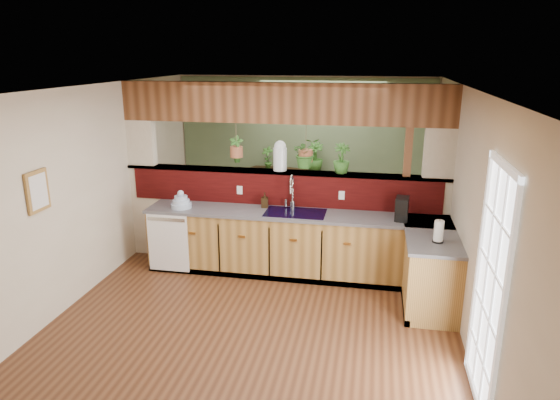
% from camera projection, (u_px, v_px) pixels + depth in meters
% --- Properties ---
extents(ground, '(4.60, 7.00, 0.01)m').
position_uv_depth(ground, '(262.00, 305.00, 6.13)').
color(ground, '#4F2C18').
rests_on(ground, ground).
extents(ceiling, '(4.60, 7.00, 0.01)m').
position_uv_depth(ceiling, '(259.00, 89.00, 5.40)').
color(ceiling, brown).
rests_on(ceiling, ground).
extents(wall_back, '(4.60, 0.02, 2.60)m').
position_uv_depth(wall_back, '(304.00, 149.00, 9.06)').
color(wall_back, beige).
rests_on(wall_back, ground).
extents(wall_left, '(0.02, 7.00, 2.60)m').
position_uv_depth(wall_left, '(80.00, 194.00, 6.18)').
color(wall_left, beige).
rests_on(wall_left, ground).
extents(wall_right, '(0.02, 7.00, 2.60)m').
position_uv_depth(wall_right, '(469.00, 216.00, 5.35)').
color(wall_right, beige).
rests_on(wall_right, ground).
extents(pass_through_partition, '(4.60, 0.21, 2.60)m').
position_uv_depth(pass_through_partition, '(284.00, 184.00, 7.06)').
color(pass_through_partition, beige).
rests_on(pass_through_partition, ground).
extents(pass_through_ledge, '(4.60, 0.21, 0.04)m').
position_uv_depth(pass_through_ledge, '(282.00, 172.00, 7.02)').
color(pass_through_ledge, brown).
rests_on(pass_through_ledge, ground).
extents(header_beam, '(4.60, 0.15, 0.55)m').
position_uv_depth(header_beam, '(282.00, 103.00, 6.75)').
color(header_beam, brown).
rests_on(header_beam, ground).
extents(sage_backwall, '(4.55, 0.02, 2.55)m').
position_uv_depth(sage_backwall, '(304.00, 149.00, 9.04)').
color(sage_backwall, '#5A724E').
rests_on(sage_backwall, ground).
extents(countertop, '(4.14, 1.52, 0.90)m').
position_uv_depth(countertop, '(337.00, 250.00, 6.67)').
color(countertop, olive).
rests_on(countertop, ground).
extents(dishwasher, '(0.58, 0.03, 0.82)m').
position_uv_depth(dishwasher, '(168.00, 243.00, 6.90)').
color(dishwasher, white).
rests_on(dishwasher, ground).
extents(navy_sink, '(0.82, 0.50, 0.18)m').
position_uv_depth(navy_sink, '(295.00, 218.00, 6.77)').
color(navy_sink, black).
rests_on(navy_sink, countertop).
extents(french_door, '(0.06, 1.02, 2.16)m').
position_uv_depth(french_door, '(489.00, 291.00, 4.20)').
color(french_door, white).
rests_on(french_door, ground).
extents(framed_print, '(0.04, 0.35, 0.45)m').
position_uv_depth(framed_print, '(38.00, 191.00, 5.35)').
color(framed_print, olive).
rests_on(framed_print, wall_left).
extents(faucet, '(0.22, 0.22, 0.50)m').
position_uv_depth(faucet, '(292.00, 191.00, 6.83)').
color(faucet, '#B7B7B2').
rests_on(faucet, countertop).
extents(dish_stack, '(0.29, 0.29, 0.25)m').
position_uv_depth(dish_stack, '(181.00, 202.00, 6.95)').
color(dish_stack, '#A9BDDA').
rests_on(dish_stack, countertop).
extents(soap_dispenser, '(0.11, 0.11, 0.21)m').
position_uv_depth(soap_dispenser, '(265.00, 200.00, 6.96)').
color(soap_dispenser, '#332412').
rests_on(soap_dispenser, countertop).
extents(coffee_maker, '(0.16, 0.27, 0.30)m').
position_uv_depth(coffee_maker, '(402.00, 210.00, 6.43)').
color(coffee_maker, black).
rests_on(coffee_maker, countertop).
extents(paper_towel, '(0.13, 0.13, 0.28)m').
position_uv_depth(paper_towel, '(439.00, 232.00, 5.66)').
color(paper_towel, black).
rests_on(paper_towel, countertop).
extents(glass_jar, '(0.19, 0.19, 0.42)m').
position_uv_depth(glass_jar, '(280.00, 156.00, 6.96)').
color(glass_jar, silver).
rests_on(glass_jar, pass_through_ledge).
extents(ledge_plant_right, '(0.30, 0.30, 0.41)m').
position_uv_depth(ledge_plant_right, '(342.00, 158.00, 6.80)').
color(ledge_plant_right, '#2D6021').
rests_on(ledge_plant_right, pass_through_ledge).
extents(hanging_plant_a, '(0.22, 0.18, 0.50)m').
position_uv_depth(hanging_plant_a, '(236.00, 141.00, 7.02)').
color(hanging_plant_a, brown).
rests_on(hanging_plant_a, header_beam).
extents(hanging_plant_b, '(0.47, 0.45, 0.54)m').
position_uv_depth(hanging_plant_b, '(306.00, 140.00, 6.83)').
color(hanging_plant_b, brown).
rests_on(hanging_plant_b, header_beam).
extents(shelving_console, '(1.45, 0.78, 0.93)m').
position_uv_depth(shelving_console, '(288.00, 194.00, 9.10)').
color(shelving_console, black).
rests_on(shelving_console, ground).
extents(shelf_plant_a, '(0.25, 0.21, 0.41)m').
position_uv_depth(shelf_plant_a, '(268.00, 158.00, 8.98)').
color(shelf_plant_a, '#2D6021').
rests_on(shelf_plant_a, shelving_console).
extents(shelf_plant_b, '(0.29, 0.29, 0.50)m').
position_uv_depth(shelf_plant_b, '(315.00, 157.00, 8.81)').
color(shelf_plant_b, '#2D6021').
rests_on(shelf_plant_b, shelving_console).
extents(floor_plant, '(0.78, 0.72, 0.74)m').
position_uv_depth(floor_plant, '(322.00, 223.00, 7.98)').
color(floor_plant, '#2D6021').
rests_on(floor_plant, ground).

